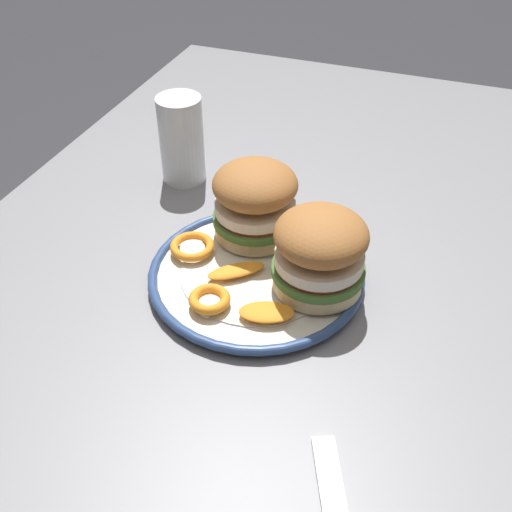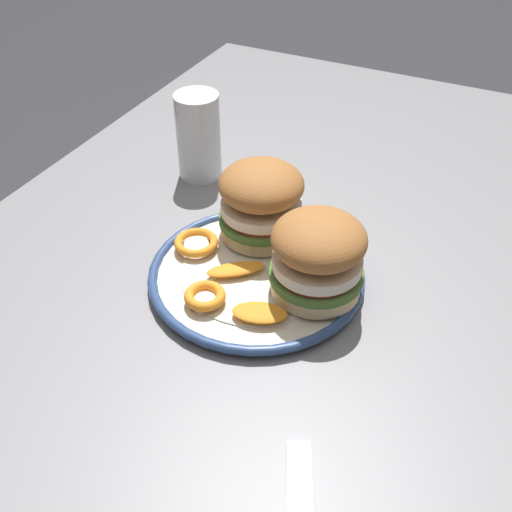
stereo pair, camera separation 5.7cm
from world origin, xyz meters
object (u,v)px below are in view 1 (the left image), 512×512
at_px(dining_table, 265,334).
at_px(drinking_glass, 182,145).
at_px(sandwich_half_right, 320,251).
at_px(dinner_plate, 256,275).
at_px(sandwich_half_left, 255,200).

relative_size(dining_table, drinking_glass, 10.58).
distance_m(dining_table, sandwich_half_right, 0.17).
distance_m(sandwich_half_right, drinking_glass, 0.32).
bearing_deg(drinking_glass, sandwich_half_right, 54.87).
xyz_separation_m(dinner_plate, sandwich_half_left, (-0.07, -0.03, 0.06)).
distance_m(dinner_plate, sandwich_half_right, 0.10).
bearing_deg(sandwich_half_right, drinking_glass, -125.13).
bearing_deg(sandwich_half_left, drinking_glass, -125.87).
bearing_deg(sandwich_half_right, dinner_plate, -88.99).
bearing_deg(sandwich_half_right, dining_table, -89.61).
bearing_deg(drinking_glass, dinner_plate, 44.90).
xyz_separation_m(dining_table, dinner_plate, (0.00, -0.01, 0.10)).
bearing_deg(drinking_glass, dining_table, 46.98).
xyz_separation_m(sandwich_half_right, drinking_glass, (-0.19, -0.26, -0.01)).
distance_m(dining_table, dinner_plate, 0.10).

